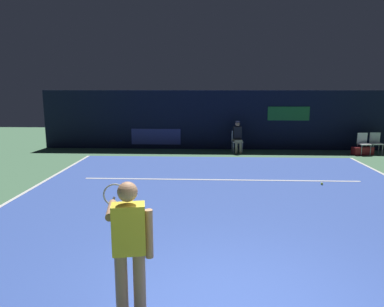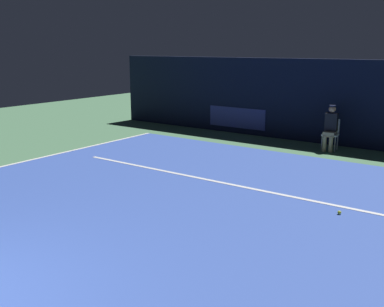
{
  "view_description": "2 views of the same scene",
  "coord_description": "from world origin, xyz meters",
  "px_view_note": "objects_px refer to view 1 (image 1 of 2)",
  "views": [
    {
      "loc": [
        -0.39,
        -3.9,
        2.72
      ],
      "look_at": [
        -0.79,
        4.82,
        1.09
      ],
      "focal_mm": 33.22,
      "sensor_mm": 36.0,
      "label": 1
    },
    {
      "loc": [
        5.22,
        -1.92,
        2.97
      ],
      "look_at": [
        -0.17,
        5.56,
        0.8
      ],
      "focal_mm": 42.7,
      "sensor_mm": 36.0,
      "label": 2
    }
  ],
  "objects_px": {
    "tennis_player": "(129,246)",
    "line_judge_on_chair": "(238,136)",
    "courtside_chair_far": "(376,142)",
    "tennis_ball": "(322,184)",
    "courtside_chair_near": "(363,142)",
    "equipment_bag": "(362,151)"
  },
  "relations": [
    {
      "from": "tennis_player",
      "to": "line_judge_on_chair",
      "type": "height_order",
      "value": "tennis_player"
    },
    {
      "from": "equipment_bag",
      "to": "courtside_chair_far",
      "type": "bearing_deg",
      "value": 8.0
    },
    {
      "from": "line_judge_on_chair",
      "to": "courtside_chair_far",
      "type": "bearing_deg",
      "value": -0.84
    },
    {
      "from": "tennis_ball",
      "to": "line_judge_on_chair",
      "type": "bearing_deg",
      "value": 111.37
    },
    {
      "from": "tennis_ball",
      "to": "courtside_chair_far",
      "type": "bearing_deg",
      "value": 53.33
    },
    {
      "from": "tennis_player",
      "to": "line_judge_on_chair",
      "type": "bearing_deg",
      "value": 79.35
    },
    {
      "from": "courtside_chair_far",
      "to": "equipment_bag",
      "type": "xyz_separation_m",
      "value": [
        -0.6,
        -0.22,
        -0.34
      ]
    },
    {
      "from": "line_judge_on_chair",
      "to": "tennis_ball",
      "type": "height_order",
      "value": "line_judge_on_chair"
    },
    {
      "from": "tennis_player",
      "to": "equipment_bag",
      "type": "xyz_separation_m",
      "value": [
        7.2,
        10.95,
        -0.83
      ]
    },
    {
      "from": "tennis_player",
      "to": "courtside_chair_near",
      "type": "relative_size",
      "value": 1.97
    },
    {
      "from": "tennis_ball",
      "to": "equipment_bag",
      "type": "xyz_separation_m",
      "value": [
        3.11,
        4.76,
        0.11
      ]
    },
    {
      "from": "line_judge_on_chair",
      "to": "equipment_bag",
      "type": "xyz_separation_m",
      "value": [
        5.09,
        -0.3,
        -0.53
      ]
    },
    {
      "from": "line_judge_on_chair",
      "to": "courtside_chair_near",
      "type": "bearing_deg",
      "value": -2.56
    },
    {
      "from": "courtside_chair_near",
      "to": "tennis_ball",
      "type": "xyz_separation_m",
      "value": [
        -3.15,
        -4.83,
        -0.46
      ]
    },
    {
      "from": "courtside_chair_near",
      "to": "tennis_player",
      "type": "bearing_deg",
      "value": -123.31
    },
    {
      "from": "courtside_chair_far",
      "to": "tennis_ball",
      "type": "bearing_deg",
      "value": -126.67
    },
    {
      "from": "tennis_player",
      "to": "courtside_chair_far",
      "type": "relative_size",
      "value": 1.97
    },
    {
      "from": "equipment_bag",
      "to": "tennis_ball",
      "type": "bearing_deg",
      "value": -135.05
    },
    {
      "from": "courtside_chair_near",
      "to": "tennis_ball",
      "type": "relative_size",
      "value": 12.94
    },
    {
      "from": "tennis_ball",
      "to": "equipment_bag",
      "type": "relative_size",
      "value": 0.08
    },
    {
      "from": "line_judge_on_chair",
      "to": "tennis_ball",
      "type": "distance_m",
      "value": 5.47
    },
    {
      "from": "courtside_chair_far",
      "to": "line_judge_on_chair",
      "type": "bearing_deg",
      "value": 179.16
    }
  ]
}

